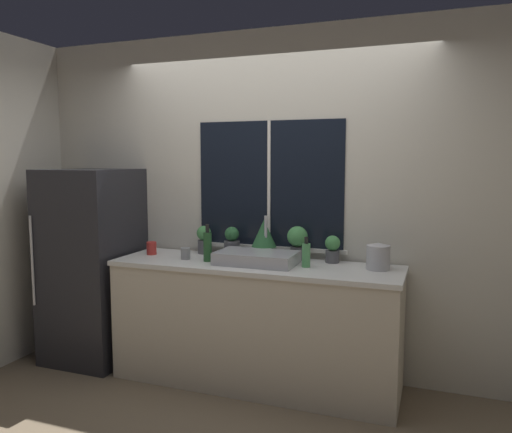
{
  "coord_description": "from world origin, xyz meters",
  "views": [
    {
      "loc": [
        1.27,
        -3.11,
        1.68
      ],
      "look_at": [
        0.01,
        0.3,
        1.28
      ],
      "focal_mm": 35.0,
      "sensor_mm": 36.0,
      "label": 1
    }
  ],
  "objects_px": {
    "potted_plant_far_left": "(204,239)",
    "mug_red": "(152,248)",
    "sink": "(257,258)",
    "potted_plant_left": "(232,242)",
    "mug_grey": "(186,253)",
    "potted_plant_right": "(297,240)",
    "soap_bottle": "(306,255)",
    "bottle_tall": "(208,246)",
    "refrigerator": "(93,265)",
    "potted_plant_far_right": "(332,249)",
    "potted_plant_center": "(264,235)",
    "kettle": "(378,256)"
  },
  "relations": [
    {
      "from": "potted_plant_far_left",
      "to": "mug_red",
      "type": "relative_size",
      "value": 2.22
    },
    {
      "from": "sink",
      "to": "potted_plant_left",
      "type": "xyz_separation_m",
      "value": [
        -0.3,
        0.24,
        0.06
      ]
    },
    {
      "from": "potted_plant_left",
      "to": "mug_grey",
      "type": "bearing_deg",
      "value": -136.19
    },
    {
      "from": "potted_plant_right",
      "to": "mug_grey",
      "type": "xyz_separation_m",
      "value": [
        -0.82,
        -0.27,
        -0.11
      ]
    },
    {
      "from": "potted_plant_far_left",
      "to": "soap_bottle",
      "type": "distance_m",
      "value": 0.95
    },
    {
      "from": "bottle_tall",
      "to": "mug_red",
      "type": "distance_m",
      "value": 0.56
    },
    {
      "from": "refrigerator",
      "to": "bottle_tall",
      "type": "relative_size",
      "value": 5.72
    },
    {
      "from": "soap_bottle",
      "to": "mug_red",
      "type": "height_order",
      "value": "soap_bottle"
    },
    {
      "from": "potted_plant_right",
      "to": "mug_red",
      "type": "height_order",
      "value": "potted_plant_right"
    },
    {
      "from": "potted_plant_left",
      "to": "potted_plant_right",
      "type": "xyz_separation_m",
      "value": [
        0.54,
        -0.0,
        0.04
      ]
    },
    {
      "from": "sink",
      "to": "mug_red",
      "type": "relative_size",
      "value": 5.69
    },
    {
      "from": "potted_plant_far_right",
      "to": "bottle_tall",
      "type": "distance_m",
      "value": 0.94
    },
    {
      "from": "bottle_tall",
      "to": "mug_grey",
      "type": "height_order",
      "value": "bottle_tall"
    },
    {
      "from": "refrigerator",
      "to": "potted_plant_center",
      "type": "height_order",
      "value": "refrigerator"
    },
    {
      "from": "soap_bottle",
      "to": "kettle",
      "type": "distance_m",
      "value": 0.5
    },
    {
      "from": "potted_plant_left",
      "to": "mug_red",
      "type": "relative_size",
      "value": 2.25
    },
    {
      "from": "potted_plant_far_left",
      "to": "sink",
      "type": "bearing_deg",
      "value": -23.56
    },
    {
      "from": "soap_bottle",
      "to": "mug_grey",
      "type": "distance_m",
      "value": 0.95
    },
    {
      "from": "potted_plant_far_right",
      "to": "bottle_tall",
      "type": "height_order",
      "value": "bottle_tall"
    },
    {
      "from": "refrigerator",
      "to": "potted_plant_right",
      "type": "bearing_deg",
      "value": 7.32
    },
    {
      "from": "potted_plant_center",
      "to": "refrigerator",
      "type": "bearing_deg",
      "value": -171.33
    },
    {
      "from": "sink",
      "to": "kettle",
      "type": "xyz_separation_m",
      "value": [
        0.86,
        0.12,
        0.05
      ]
    },
    {
      "from": "sink",
      "to": "potted_plant_far_left",
      "type": "distance_m",
      "value": 0.6
    },
    {
      "from": "potted_plant_far_right",
      "to": "sink",
      "type": "bearing_deg",
      "value": -154.99
    },
    {
      "from": "bottle_tall",
      "to": "mug_red",
      "type": "relative_size",
      "value": 2.74
    },
    {
      "from": "sink",
      "to": "soap_bottle",
      "type": "relative_size",
      "value": 2.68
    },
    {
      "from": "soap_bottle",
      "to": "potted_plant_left",
      "type": "bearing_deg",
      "value": 161.63
    },
    {
      "from": "bottle_tall",
      "to": "potted_plant_far_left",
      "type": "bearing_deg",
      "value": 120.92
    },
    {
      "from": "potted_plant_center",
      "to": "soap_bottle",
      "type": "bearing_deg",
      "value": -29.22
    },
    {
      "from": "kettle",
      "to": "potted_plant_right",
      "type": "bearing_deg",
      "value": 168.95
    },
    {
      "from": "bottle_tall",
      "to": "potted_plant_center",
      "type": "bearing_deg",
      "value": 38.52
    },
    {
      "from": "potted_plant_right",
      "to": "potted_plant_far_left",
      "type": "bearing_deg",
      "value": 180.0
    },
    {
      "from": "potted_plant_far_left",
      "to": "potted_plant_left",
      "type": "bearing_deg",
      "value": 0.0
    },
    {
      "from": "refrigerator",
      "to": "soap_bottle",
      "type": "bearing_deg",
      "value": -0.02
    },
    {
      "from": "soap_bottle",
      "to": "bottle_tall",
      "type": "bearing_deg",
      "value": -175.58
    },
    {
      "from": "potted_plant_right",
      "to": "potted_plant_far_right",
      "type": "height_order",
      "value": "potted_plant_right"
    },
    {
      "from": "potted_plant_far_left",
      "to": "soap_bottle",
      "type": "bearing_deg",
      "value": -13.62
    },
    {
      "from": "potted_plant_center",
      "to": "mug_grey",
      "type": "bearing_deg",
      "value": -154.21
    },
    {
      "from": "potted_plant_far_left",
      "to": "mug_red",
      "type": "bearing_deg",
      "value": -153.61
    },
    {
      "from": "mug_red",
      "to": "potted_plant_left",
      "type": "bearing_deg",
      "value": 16.71
    },
    {
      "from": "potted_plant_center",
      "to": "mug_grey",
      "type": "distance_m",
      "value": 0.62
    },
    {
      "from": "sink",
      "to": "potted_plant_far_left",
      "type": "xyz_separation_m",
      "value": [
        -0.55,
        0.24,
        0.08
      ]
    },
    {
      "from": "potted_plant_far_left",
      "to": "refrigerator",
      "type": "bearing_deg",
      "value": -166.65
    },
    {
      "from": "potted_plant_far_left",
      "to": "mug_red",
      "type": "height_order",
      "value": "potted_plant_far_left"
    },
    {
      "from": "potted_plant_center",
      "to": "bottle_tall",
      "type": "height_order",
      "value": "potted_plant_center"
    },
    {
      "from": "bottle_tall",
      "to": "kettle",
      "type": "relative_size",
      "value": 1.49
    },
    {
      "from": "refrigerator",
      "to": "mug_grey",
      "type": "bearing_deg",
      "value": -2.74
    },
    {
      "from": "soap_bottle",
      "to": "kettle",
      "type": "relative_size",
      "value": 1.15
    },
    {
      "from": "bottle_tall",
      "to": "potted_plant_left",
      "type": "bearing_deg",
      "value": 74.09
    },
    {
      "from": "refrigerator",
      "to": "sink",
      "type": "bearing_deg",
      "value": -0.68
    }
  ]
}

